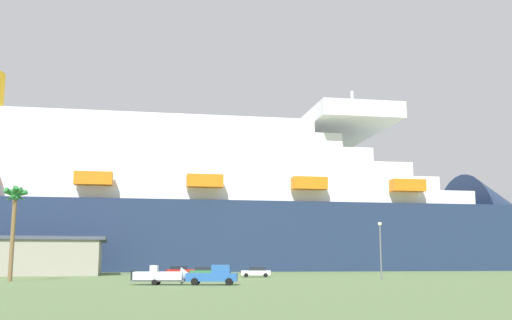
# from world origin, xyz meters

# --- Properties ---
(ground_plane) EXTENTS (600.00, 600.00, 0.00)m
(ground_plane) POSITION_xyz_m (0.00, 30.00, 0.00)
(ground_plane) COLOR #567042
(cruise_ship) EXTENTS (247.72, 46.59, 56.34)m
(cruise_ship) POSITION_xyz_m (-23.79, 64.68, 15.00)
(cruise_ship) COLOR #1E2D4C
(cruise_ship) RESTS_ON ground_plane
(pickup_truck) EXTENTS (5.86, 3.04, 2.20)m
(pickup_truck) POSITION_xyz_m (-3.74, -19.41, 1.04)
(pickup_truck) COLOR #2659A5
(pickup_truck) RESTS_ON ground_plane
(small_boat_on_trailer) EXTENTS (7.54, 3.05, 2.15)m
(small_boat_on_trailer) POSITION_xyz_m (-9.13, -18.45, 0.96)
(small_boat_on_trailer) COLOR #595960
(small_boat_on_trailer) RESTS_ON ground_plane
(palm_tree) EXTENTS (3.18, 3.15, 12.26)m
(palm_tree) POSITION_xyz_m (-28.80, -4.94, 9.73)
(palm_tree) COLOR brown
(palm_tree) RESTS_ON ground_plane
(street_lamp) EXTENTS (0.56, 0.56, 7.99)m
(street_lamp) POSITION_xyz_m (20.62, -5.53, 5.20)
(street_lamp) COLOR slate
(street_lamp) RESTS_ON ground_plane
(parked_car_red_hatchback) EXTENTS (5.04, 2.77, 1.58)m
(parked_car_red_hatchback) POSITION_xyz_m (-6.64, 21.00, 0.84)
(parked_car_red_hatchback) COLOR red
(parked_car_red_hatchback) RESTS_ON ground_plane
(parked_car_green_wagon) EXTENTS (4.99, 2.63, 1.58)m
(parked_car_green_wagon) POSITION_xyz_m (-2.91, 10.75, 0.83)
(parked_car_green_wagon) COLOR #2D723F
(parked_car_green_wagon) RESTS_ON ground_plane
(parked_car_white_van) EXTENTS (4.78, 2.53, 1.58)m
(parked_car_white_van) POSITION_xyz_m (5.04, 8.16, 0.83)
(parked_car_white_van) COLOR white
(parked_car_white_van) RESTS_ON ground_plane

